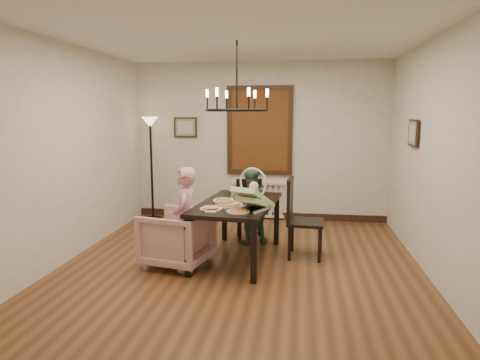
% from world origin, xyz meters
% --- Properties ---
extents(room_shell, '(4.51, 5.00, 2.81)m').
position_xyz_m(room_shell, '(0.00, 0.37, 1.40)').
color(room_shell, brown).
rests_on(room_shell, ground).
extents(dining_table, '(1.09, 1.72, 0.76)m').
position_xyz_m(dining_table, '(-0.08, 0.29, 0.68)').
color(dining_table, black).
rests_on(dining_table, room_shell).
extents(chair_far, '(0.48, 0.48, 0.91)m').
position_xyz_m(chair_far, '(-0.02, 1.21, 0.45)').
color(chair_far, black).
rests_on(chair_far, room_shell).
extents(chair_right, '(0.51, 0.51, 1.07)m').
position_xyz_m(chair_right, '(0.82, 0.49, 0.54)').
color(chair_right, black).
rests_on(chair_right, room_shell).
extents(armchair, '(0.92, 0.91, 0.71)m').
position_xyz_m(armchair, '(-0.80, -0.04, 0.35)').
color(armchair, '#C898A0').
rests_on(armchair, room_shell).
extents(elderly_woman, '(0.30, 0.41, 1.06)m').
position_xyz_m(elderly_woman, '(-0.66, -0.18, 0.53)').
color(elderly_woman, '#D093A4').
rests_on(elderly_woman, room_shell).
extents(seated_man, '(0.54, 0.47, 0.93)m').
position_xyz_m(seated_man, '(0.00, 1.02, 0.47)').
color(seated_man, '#46775B').
rests_on(seated_man, room_shell).
extents(baby_bouncer, '(0.57, 0.65, 0.35)m').
position_xyz_m(baby_bouncer, '(0.17, -0.11, 0.94)').
color(baby_bouncer, '#BBE39C').
rests_on(baby_bouncer, dining_table).
extents(salad_bowl, '(0.31, 0.31, 0.08)m').
position_xyz_m(salad_bowl, '(-0.23, 0.13, 0.80)').
color(salad_bowl, white).
rests_on(salad_bowl, dining_table).
extents(pizza_platter, '(0.35, 0.35, 0.04)m').
position_xyz_m(pizza_platter, '(-0.15, 0.07, 0.78)').
color(pizza_platter, tan).
rests_on(pizza_platter, dining_table).
extents(drinking_glass, '(0.08, 0.08, 0.15)m').
position_xyz_m(drinking_glass, '(0.03, 0.35, 0.84)').
color(drinking_glass, silver).
rests_on(drinking_glass, dining_table).
extents(window_blinds, '(1.00, 0.03, 1.40)m').
position_xyz_m(window_blinds, '(0.00, 2.46, 1.60)').
color(window_blinds, brown).
rests_on(window_blinds, room_shell).
extents(radiator, '(0.92, 0.12, 0.62)m').
position_xyz_m(radiator, '(0.00, 2.48, 0.35)').
color(radiator, silver).
rests_on(radiator, room_shell).
extents(picture_back, '(0.42, 0.03, 0.36)m').
position_xyz_m(picture_back, '(-1.35, 2.47, 1.65)').
color(picture_back, black).
rests_on(picture_back, room_shell).
extents(picture_right, '(0.03, 0.42, 0.36)m').
position_xyz_m(picture_right, '(2.21, 0.90, 1.65)').
color(picture_right, black).
rests_on(picture_right, room_shell).
extents(floor_lamp, '(0.30, 0.30, 1.80)m').
position_xyz_m(floor_lamp, '(-1.90, 2.15, 0.90)').
color(floor_lamp, black).
rests_on(floor_lamp, room_shell).
extents(chandelier, '(0.80, 0.80, 0.04)m').
position_xyz_m(chandelier, '(-0.08, 0.29, 1.95)').
color(chandelier, black).
rests_on(chandelier, room_shell).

